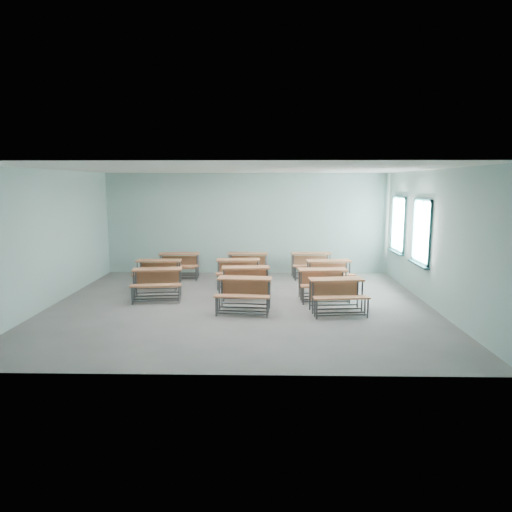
{
  "coord_description": "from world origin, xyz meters",
  "views": [
    {
      "loc": [
        0.59,
        -10.54,
        2.88
      ],
      "look_at": [
        0.34,
        1.2,
        1.0
      ],
      "focal_mm": 32.0,
      "sensor_mm": 36.0,
      "label": 1
    }
  ],
  "objects_px": {
    "desk_unit_r0c2": "(337,290)",
    "desk_unit_r0c1": "(244,289)",
    "desk_unit_r2c1": "(238,269)",
    "desk_unit_r3c1": "(247,262)",
    "desk_unit_r2c0": "(158,269)",
    "desk_unit_r2c2": "(329,270)",
    "desk_unit_r1c2": "(323,280)",
    "desk_unit_r1c1": "(246,277)",
    "desk_unit_r3c0": "(179,262)",
    "desk_unit_r1c0": "(157,279)",
    "desk_unit_r3c2": "(312,261)"
  },
  "relations": [
    {
      "from": "desk_unit_r2c0",
      "to": "desk_unit_r3c2",
      "type": "xyz_separation_m",
      "value": [
        4.4,
        1.43,
        0.0
      ]
    },
    {
      "from": "desk_unit_r1c1",
      "to": "desk_unit_r2c1",
      "type": "distance_m",
      "value": 1.2
    },
    {
      "from": "desk_unit_r3c0",
      "to": "desk_unit_r2c1",
      "type": "bearing_deg",
      "value": -33.54
    },
    {
      "from": "desk_unit_r2c2",
      "to": "desk_unit_r3c0",
      "type": "xyz_separation_m",
      "value": [
        -4.42,
        1.24,
        0.0
      ]
    },
    {
      "from": "desk_unit_r1c0",
      "to": "desk_unit_r2c0",
      "type": "relative_size",
      "value": 1.08
    },
    {
      "from": "desk_unit_r3c1",
      "to": "desk_unit_r1c2",
      "type": "bearing_deg",
      "value": -47.44
    },
    {
      "from": "desk_unit_r2c1",
      "to": "desk_unit_r3c1",
      "type": "bearing_deg",
      "value": 76.12
    },
    {
      "from": "desk_unit_r3c2",
      "to": "desk_unit_r1c1",
      "type": "bearing_deg",
      "value": -132.72
    },
    {
      "from": "desk_unit_r0c2",
      "to": "desk_unit_r2c2",
      "type": "height_order",
      "value": "same"
    },
    {
      "from": "desk_unit_r1c2",
      "to": "desk_unit_r2c2",
      "type": "xyz_separation_m",
      "value": [
        0.34,
        1.31,
        0.0
      ]
    },
    {
      "from": "desk_unit_r2c0",
      "to": "desk_unit_r2c2",
      "type": "xyz_separation_m",
      "value": [
        4.76,
        0.05,
        0.0
      ]
    },
    {
      "from": "desk_unit_r2c0",
      "to": "desk_unit_r2c1",
      "type": "xyz_separation_m",
      "value": [
        2.22,
        0.18,
        0.0
      ]
    },
    {
      "from": "desk_unit_r0c1",
      "to": "desk_unit_r1c0",
      "type": "xyz_separation_m",
      "value": [
        -2.22,
        1.04,
        0.0
      ]
    },
    {
      "from": "desk_unit_r0c1",
      "to": "desk_unit_r1c2",
      "type": "relative_size",
      "value": 1.01
    },
    {
      "from": "desk_unit_r1c0",
      "to": "desk_unit_r3c2",
      "type": "height_order",
      "value": "same"
    },
    {
      "from": "desk_unit_r2c0",
      "to": "desk_unit_r2c2",
      "type": "bearing_deg",
      "value": 0.06
    },
    {
      "from": "desk_unit_r1c0",
      "to": "desk_unit_r3c0",
      "type": "xyz_separation_m",
      "value": [
        0.06,
        2.59,
        0.0
      ]
    },
    {
      "from": "desk_unit_r1c1",
      "to": "desk_unit_r1c2",
      "type": "relative_size",
      "value": 1.01
    },
    {
      "from": "desk_unit_r1c1",
      "to": "desk_unit_r2c1",
      "type": "height_order",
      "value": "same"
    },
    {
      "from": "desk_unit_r3c2",
      "to": "desk_unit_r3c1",
      "type": "bearing_deg",
      "value": 178.32
    },
    {
      "from": "desk_unit_r1c0",
      "to": "desk_unit_r3c2",
      "type": "xyz_separation_m",
      "value": [
        4.12,
        2.73,
        0.0
      ]
    },
    {
      "from": "desk_unit_r0c2",
      "to": "desk_unit_r2c1",
      "type": "xyz_separation_m",
      "value": [
        -2.37,
        2.59,
        0.0
      ]
    },
    {
      "from": "desk_unit_r1c2",
      "to": "desk_unit_r3c2",
      "type": "relative_size",
      "value": 0.99
    },
    {
      "from": "desk_unit_r0c2",
      "to": "desk_unit_r0c1",
      "type": "bearing_deg",
      "value": 172.12
    },
    {
      "from": "desk_unit_r0c2",
      "to": "desk_unit_r1c0",
      "type": "height_order",
      "value": "same"
    },
    {
      "from": "desk_unit_r2c0",
      "to": "desk_unit_r2c1",
      "type": "relative_size",
      "value": 0.97
    },
    {
      "from": "desk_unit_r2c2",
      "to": "desk_unit_r3c1",
      "type": "bearing_deg",
      "value": 145.03
    },
    {
      "from": "desk_unit_r0c1",
      "to": "desk_unit_r1c2",
      "type": "bearing_deg",
      "value": 34.02
    },
    {
      "from": "desk_unit_r0c1",
      "to": "desk_unit_r2c1",
      "type": "xyz_separation_m",
      "value": [
        -0.28,
        2.52,
        0.0
      ]
    },
    {
      "from": "desk_unit_r0c2",
      "to": "desk_unit_r2c0",
      "type": "xyz_separation_m",
      "value": [
        -4.59,
        2.41,
        0.0
      ]
    },
    {
      "from": "desk_unit_r3c1",
      "to": "desk_unit_r3c2",
      "type": "relative_size",
      "value": 1.01
    },
    {
      "from": "desk_unit_r0c2",
      "to": "desk_unit_r3c1",
      "type": "relative_size",
      "value": 1.01
    },
    {
      "from": "desk_unit_r2c1",
      "to": "desk_unit_r3c2",
      "type": "distance_m",
      "value": 2.51
    },
    {
      "from": "desk_unit_r3c0",
      "to": "desk_unit_r3c1",
      "type": "xyz_separation_m",
      "value": [
        2.09,
        0.05,
        0.0
      ]
    },
    {
      "from": "desk_unit_r1c1",
      "to": "desk_unit_r3c0",
      "type": "height_order",
      "value": "same"
    },
    {
      "from": "desk_unit_r1c2",
      "to": "desk_unit_r0c2",
      "type": "bearing_deg",
      "value": -85.14
    },
    {
      "from": "desk_unit_r0c1",
      "to": "desk_unit_r2c0",
      "type": "distance_m",
      "value": 3.43
    },
    {
      "from": "desk_unit_r0c2",
      "to": "desk_unit_r2c1",
      "type": "relative_size",
      "value": 1.02
    },
    {
      "from": "desk_unit_r0c1",
      "to": "desk_unit_r2c0",
      "type": "xyz_separation_m",
      "value": [
        -2.51,
        2.34,
        0.0
      ]
    },
    {
      "from": "desk_unit_r2c0",
      "to": "desk_unit_r2c2",
      "type": "relative_size",
      "value": 0.95
    },
    {
      "from": "desk_unit_r0c2",
      "to": "desk_unit_r1c2",
      "type": "relative_size",
      "value": 1.02
    },
    {
      "from": "desk_unit_r1c1",
      "to": "desk_unit_r0c2",
      "type": "bearing_deg",
      "value": -38.06
    },
    {
      "from": "desk_unit_r0c2",
      "to": "desk_unit_r2c0",
      "type": "relative_size",
      "value": 1.06
    },
    {
      "from": "desk_unit_r2c1",
      "to": "desk_unit_r2c2",
      "type": "height_order",
      "value": "same"
    },
    {
      "from": "desk_unit_r2c0",
      "to": "desk_unit_r0c2",
      "type": "bearing_deg",
      "value": -28.22
    },
    {
      "from": "desk_unit_r2c2",
      "to": "desk_unit_r3c0",
      "type": "height_order",
      "value": "same"
    },
    {
      "from": "desk_unit_r2c1",
      "to": "desk_unit_r2c2",
      "type": "bearing_deg",
      "value": -6.44
    },
    {
      "from": "desk_unit_r1c0",
      "to": "desk_unit_r1c2",
      "type": "xyz_separation_m",
      "value": [
        4.14,
        0.04,
        0.0
      ]
    },
    {
      "from": "desk_unit_r2c0",
      "to": "desk_unit_r3c1",
      "type": "bearing_deg",
      "value": 28.22
    },
    {
      "from": "desk_unit_r1c1",
      "to": "desk_unit_r2c0",
      "type": "relative_size",
      "value": 1.04
    }
  ]
}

